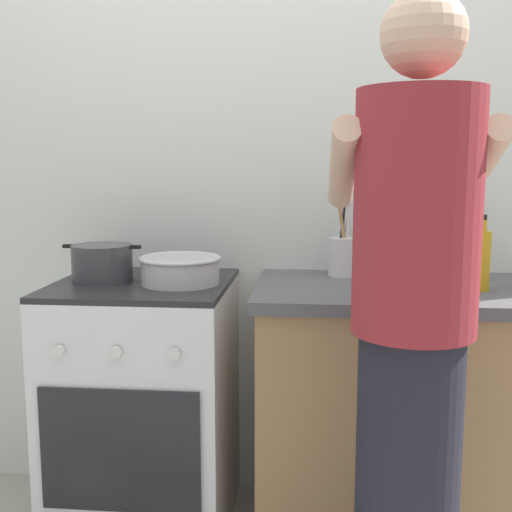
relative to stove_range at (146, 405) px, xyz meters
The scene contains 9 objects.
back_wall 1.03m from the stove_range, 32.64° to the left, with size 3.20×0.10×2.50m.
countertop 0.90m from the stove_range, ahead, with size 1.00×0.60×0.90m.
stove_range is the anchor object (origin of this frame).
pot 0.53m from the stove_range, behind, with size 0.28×0.21×0.13m.
mixing_bowl 0.52m from the stove_range, ahead, with size 0.28×0.28×0.09m.
utensil_crock 0.91m from the stove_range, 14.86° to the left, with size 0.10×0.10×0.33m.
spice_bottle 1.01m from the stove_range, ahead, with size 0.04×0.04×0.10m.
oil_bottle 1.26m from the stove_range, ahead, with size 0.06×0.06×0.25m.
person 1.10m from the stove_range, 34.64° to the right, with size 0.41×0.50×1.70m.
Camera 1 is at (0.25, -1.96, 1.31)m, focal length 44.42 mm.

